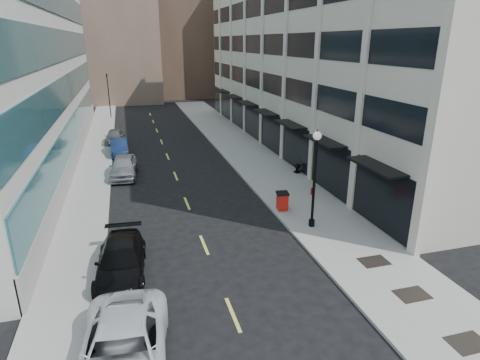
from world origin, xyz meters
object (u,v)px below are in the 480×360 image
traffic_signal (107,77)px  urn_planter (297,167)px  car_white_van (123,353)px  trash_bin (282,200)px  lamppost (315,171)px  sign_post (312,200)px  car_black_pickup (121,261)px  car_silver_sedan (124,166)px  car_blue_sedan (119,147)px  car_grey_sedan (115,136)px

traffic_signal → urn_planter: 34.21m
car_white_van → trash_bin: bearing=53.5°
lamppost → sign_post: 1.76m
car_black_pickup → car_silver_sedan: size_ratio=1.07×
car_white_van → car_blue_sedan: bearing=95.7°
traffic_signal → car_white_van: 48.22m
car_black_pickup → lamppost: size_ratio=0.93×
car_black_pickup → car_grey_sedan: car_black_pickup is taller
car_blue_sedan → urn_planter: size_ratio=5.90×
car_grey_sedan → car_silver_sedan: bearing=-79.2°
car_silver_sedan → car_white_van: bearing=-85.6°
car_grey_sedan → trash_bin: (10.42, -21.77, 0.05)m
car_white_van → trash_bin: car_white_van is taller
car_blue_sedan → car_grey_sedan: bearing=92.9°
car_black_pickup → car_grey_sedan: bearing=95.4°
car_grey_sedan → lamppost: 27.04m
car_blue_sedan → urn_planter: bearing=-38.9°
car_black_pickup → car_blue_sedan: (-0.13, 21.87, -0.04)m
lamppost → traffic_signal: bearing=106.7°
traffic_signal → lamppost: 41.52m
traffic_signal → car_grey_sedan: 16.07m
car_silver_sedan → car_blue_sedan: 7.01m
car_silver_sedan → lamppost: bearing=-45.9°
car_grey_sedan → sign_post: sign_post is taller
car_black_pickup → sign_post: sign_post is taller
car_blue_sedan → car_silver_sedan: bearing=-89.5°
traffic_signal → urn_planter: (15.10, -30.26, -5.11)m
car_black_pickup → car_white_van: bearing=-85.4°
traffic_signal → lamppost: traffic_signal is taller
car_silver_sedan → sign_post: (10.37, -12.59, 0.90)m
car_white_van → car_silver_sedan: 20.96m
car_white_van → car_blue_sedan: 27.96m
car_silver_sedan → lamppost: (10.37, -12.72, 2.65)m
car_silver_sedan → trash_bin: (9.59, -10.03, -0.06)m
car_grey_sedan → urn_planter: 20.80m
car_black_pickup → trash_bin: car_black_pickup is taller
traffic_signal → car_black_pickup: 42.18m
urn_planter → car_blue_sedan: bearing=143.7°
urn_planter → car_white_van: bearing=-127.9°
car_blue_sedan → trash_bin: 19.74m
car_silver_sedan → lamppost: lamppost is taller
car_grey_sedan → car_blue_sedan: bearing=-77.8°
car_silver_sedan → urn_planter: (13.57, -3.26, -0.24)m
car_blue_sedan → traffic_signal: bearing=90.7°
car_black_pickup → car_silver_sedan: (0.25, 14.87, 0.08)m
car_silver_sedan → car_blue_sedan: (-0.38, 7.00, -0.11)m
car_grey_sedan → sign_post: 26.80m
traffic_signal → lamppost: (11.90, -39.72, -2.22)m
car_white_van → car_blue_sedan: car_white_van is taller
car_silver_sedan → sign_post: size_ratio=2.00×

